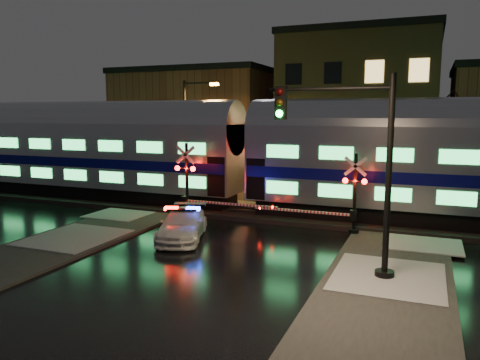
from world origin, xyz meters
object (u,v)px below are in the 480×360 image
police_car (182,225)px  crossing_signal_left (192,189)px  streetlight (188,130)px  crossing_signal_right (346,202)px  traffic_light (355,172)px

police_car → crossing_signal_left: 3.69m
police_car → crossing_signal_left: size_ratio=0.84×
police_car → streetlight: streetlight is taller
streetlight → crossing_signal_right: bearing=-30.2°
crossing_signal_right → crossing_signal_left: crossing_signal_left is taller
traffic_light → streetlight: size_ratio=0.88×
police_car → crossing_signal_left: (-1.25, 3.33, 0.99)m
police_car → traffic_light: bearing=-34.1°
streetlight → traffic_light: bearing=-43.8°
crossing_signal_left → streetlight: streetlight is taller
traffic_light → streetlight: bearing=126.4°
police_car → traffic_light: (7.59, -2.08, 2.91)m
traffic_light → streetlight: 17.51m
crossing_signal_left → traffic_light: size_ratio=0.84×
police_car → traffic_light: traffic_light is taller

